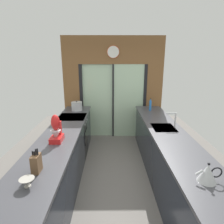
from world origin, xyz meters
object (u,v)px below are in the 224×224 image
at_px(stand_mixer, 56,131).
at_px(soap_bottle, 150,105).
at_px(oven_range, 73,137).
at_px(stock_pot, 77,106).
at_px(mixing_bowl, 27,182).
at_px(kettle, 208,173).
at_px(knife_block, 36,163).

height_order(stand_mixer, soap_bottle, stand_mixer).
relative_size(oven_range, stock_pot, 3.53).
xyz_separation_m(mixing_bowl, stand_mixer, (0.00, 1.07, 0.11)).
distance_m(oven_range, kettle, 2.96).
xyz_separation_m(stand_mixer, kettle, (1.78, -1.01, -0.07)).
bearing_deg(mixing_bowl, knife_block, 89.97).
distance_m(oven_range, mixing_bowl, 2.41).
height_order(stock_pot, kettle, stock_pot).
height_order(knife_block, stand_mixer, stand_mixer).
relative_size(oven_range, mixing_bowl, 6.35).
height_order(knife_block, kettle, knife_block).
bearing_deg(stock_pot, stand_mixer, -90.00).
bearing_deg(stock_pot, oven_range, -91.97).
xyz_separation_m(stock_pot, kettle, (1.78, -2.82, -0.01)).
bearing_deg(kettle, stand_mixer, 150.44).
height_order(oven_range, stock_pot, stock_pot).
bearing_deg(stand_mixer, mixing_bowl, -90.00).
relative_size(stock_pot, soap_bottle, 0.90).
distance_m(mixing_bowl, kettle, 1.78).
height_order(oven_range, soap_bottle, soap_bottle).
height_order(kettle, soap_bottle, soap_bottle).
relative_size(kettle, soap_bottle, 0.94).
distance_m(oven_range, stand_mixer, 1.42).
bearing_deg(mixing_bowl, oven_range, 90.45).
bearing_deg(kettle, oven_range, 128.21).
bearing_deg(oven_range, stand_mixer, -89.17).
bearing_deg(oven_range, mixing_bowl, -89.55).
distance_m(mixing_bowl, stock_pot, 2.89).
bearing_deg(soap_bottle, oven_range, -163.98).
bearing_deg(soap_bottle, mixing_bowl, -121.84).
xyz_separation_m(oven_range, kettle, (1.80, -2.29, 0.56)).
xyz_separation_m(mixing_bowl, knife_block, (0.00, 0.25, 0.06)).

